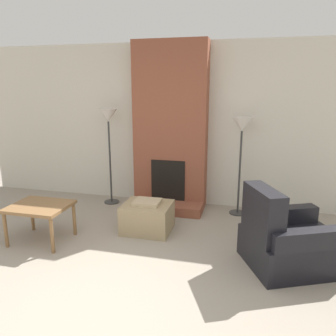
# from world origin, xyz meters

# --- Properties ---
(ground_plane) EXTENTS (24.00, 24.00, 0.00)m
(ground_plane) POSITION_xyz_m (0.00, 0.00, 0.00)
(ground_plane) COLOR gray
(wall_back) EXTENTS (6.89, 0.06, 2.60)m
(wall_back) POSITION_xyz_m (0.00, 3.03, 1.30)
(wall_back) COLOR beige
(wall_back) RESTS_ON ground_plane
(fireplace) EXTENTS (1.15, 0.70, 2.60)m
(fireplace) POSITION_xyz_m (0.00, 2.81, 1.23)
(fireplace) COLOR brown
(fireplace) RESTS_ON ground_plane
(ottoman) EXTENTS (0.64, 0.54, 0.44)m
(ottoman) POSITION_xyz_m (-0.06, 1.75, 0.20)
(ottoman) COLOR #998460
(ottoman) RESTS_ON ground_plane
(armchair) EXTENTS (1.20, 1.11, 0.90)m
(armchair) POSITION_xyz_m (1.68, 1.25, 0.26)
(armchair) COLOR black
(armchair) RESTS_ON ground_plane
(side_table) EXTENTS (0.71, 0.59, 0.48)m
(side_table) POSITION_xyz_m (-1.28, 1.14, 0.42)
(side_table) COLOR brown
(side_table) RESTS_ON ground_plane
(floor_lamp_left) EXTENTS (0.31, 0.31, 1.58)m
(floor_lamp_left) POSITION_xyz_m (-0.99, 2.68, 1.35)
(floor_lamp_left) COLOR #333333
(floor_lamp_left) RESTS_ON ground_plane
(floor_lamp_right) EXTENTS (0.31, 0.31, 1.49)m
(floor_lamp_right) POSITION_xyz_m (1.11, 2.68, 1.27)
(floor_lamp_right) COLOR #333333
(floor_lamp_right) RESTS_ON ground_plane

